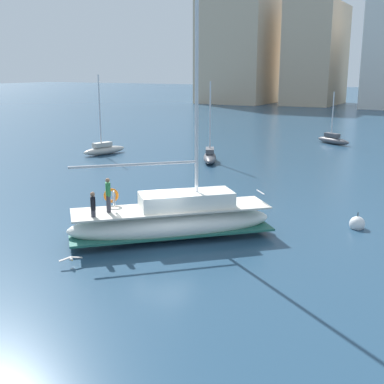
{
  "coord_description": "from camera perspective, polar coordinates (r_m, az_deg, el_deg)",
  "views": [
    {
      "loc": [
        11.66,
        -18.82,
        7.79
      ],
      "look_at": [
        0.14,
        2.43,
        1.8
      ],
      "focal_mm": 47.01,
      "sensor_mm": 36.0,
      "label": 1
    }
  ],
  "objects": [
    {
      "name": "mooring_buoy",
      "position": [
        26.37,
        18.23,
        -3.46
      ],
      "size": [
        0.77,
        0.77,
        0.99
      ],
      "color": "silver",
      "rests_on": "ground"
    },
    {
      "name": "main_sailboat",
      "position": [
        23.48,
        -2.15,
        -3.12
      ],
      "size": [
        8.63,
        8.33,
        13.59
      ],
      "color": "white",
      "rests_on": "ground"
    },
    {
      "name": "moored_sloop_far",
      "position": [
        42.83,
        2.03,
        4.11
      ],
      "size": [
        2.98,
        4.55,
        6.71
      ],
      "color": "#4C4C51",
      "rests_on": "ground"
    },
    {
      "name": "seagull",
      "position": [
        20.9,
        -13.59,
        -7.37
      ],
      "size": [
        0.66,
        0.84,
        0.16
      ],
      "color": "silver",
      "rests_on": "ground"
    },
    {
      "name": "moored_catamaran",
      "position": [
        47.25,
        -9.94,
        4.85
      ],
      "size": [
        2.31,
        4.62,
        7.21
      ],
      "color": "#B7B2A8",
      "rests_on": "ground"
    },
    {
      "name": "ground_plane",
      "position": [
        23.47,
        -3.14,
        -5.49
      ],
      "size": [
        400.0,
        400.0,
        0.0
      ],
      "primitive_type": "plane",
      "color": "navy"
    },
    {
      "name": "moored_sloop_near",
      "position": [
        55.11,
        15.71,
        5.76
      ],
      "size": [
        4.23,
        3.19,
        5.38
      ],
      "color": "#4C4C51",
      "rests_on": "ground"
    },
    {
      "name": "waterfront_buildings",
      "position": [
        111.0,
        19.01,
        14.69
      ],
      "size": [
        88.01,
        20.33,
        27.12
      ],
      "color": "#C6AD8E",
      "rests_on": "ground"
    }
  ]
}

